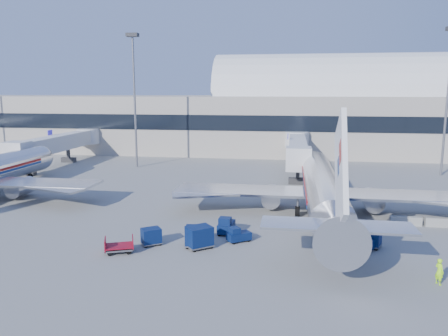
% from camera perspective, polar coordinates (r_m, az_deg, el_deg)
% --- Properties ---
extents(ground, '(260.00, 260.00, 0.00)m').
position_cam_1_polar(ground, '(44.43, -0.07, -7.18)').
color(ground, gray).
rests_on(ground, ground).
extents(terminal, '(170.00, 28.15, 21.00)m').
position_cam_1_polar(terminal, '(100.10, -2.84, 6.83)').
color(terminal, '#B2AA9E').
rests_on(terminal, ground).
extents(airliner_main, '(32.00, 37.26, 12.07)m').
position_cam_1_polar(airliner_main, '(47.68, 12.76, -2.60)').
color(airliner_main, silver).
rests_on(airliner_main, ground).
extents(jetbridge_near, '(4.40, 27.50, 6.25)m').
position_cam_1_polar(jetbridge_near, '(73.33, 9.57, 2.69)').
color(jetbridge_near, silver).
rests_on(jetbridge_near, ground).
extents(jetbridge_mid, '(4.40, 27.50, 6.25)m').
position_cam_1_polar(jetbridge_mid, '(83.98, -20.47, 3.12)').
color(jetbridge_mid, silver).
rests_on(jetbridge_mid, ground).
extents(mast_west, '(2.00, 1.20, 22.60)m').
position_cam_1_polar(mast_west, '(76.68, -11.67, 11.08)').
color(mast_west, slate).
rests_on(mast_west, ground).
extents(barrier_near, '(3.00, 0.55, 0.90)m').
position_cam_1_polar(barrier_near, '(47.15, 22.65, -6.39)').
color(barrier_near, '#9E9E96').
rests_on(barrier_near, ground).
extents(barrier_mid, '(3.00, 0.55, 0.90)m').
position_cam_1_polar(barrier_mid, '(48.06, 26.49, -6.38)').
color(barrier_mid, '#9E9E96').
rests_on(barrier_mid, ground).
extents(tug_lead, '(2.30, 2.04, 1.35)m').
position_cam_1_polar(tug_lead, '(38.99, 1.85, -8.73)').
color(tug_lead, '#091A47').
rests_on(tug_lead, ground).
extents(tug_right, '(2.59, 2.23, 1.52)m').
position_cam_1_polar(tug_right, '(39.16, 17.25, -9.00)').
color(tug_right, '#091A47').
rests_on(tug_right, ground).
extents(tug_left, '(1.43, 2.59, 1.63)m').
position_cam_1_polar(tug_left, '(41.15, 0.26, -7.52)').
color(tug_left, '#091A47').
rests_on(tug_left, ground).
extents(cart_train_a, '(2.68, 2.60, 1.88)m').
position_cam_1_polar(cart_train_a, '(37.43, -3.23, -8.93)').
color(cart_train_a, '#091A47').
rests_on(cart_train_a, ground).
extents(cart_train_b, '(2.22, 1.82, 1.78)m').
position_cam_1_polar(cart_train_b, '(37.74, -3.54, -8.86)').
color(cart_train_b, '#091A47').
rests_on(cart_train_b, ground).
extents(cart_train_c, '(2.10, 2.00, 1.47)m').
position_cam_1_polar(cart_train_c, '(38.68, -9.49, -8.77)').
color(cart_train_c, '#091A47').
rests_on(cart_train_c, ground).
extents(cart_solo_near, '(2.45, 2.10, 1.85)m').
position_cam_1_polar(cart_solo_near, '(35.76, 14.34, -10.20)').
color(cart_solo_near, '#091A47').
rests_on(cart_solo_near, ground).
extents(cart_solo_far, '(2.43, 2.17, 1.77)m').
position_cam_1_polar(cart_solo_far, '(39.68, 18.42, -8.43)').
color(cart_solo_far, '#091A47').
rests_on(cart_solo_far, ground).
extents(cart_open_red, '(2.76, 2.37, 0.62)m').
position_cam_1_polar(cart_open_red, '(37.57, -13.47, -10.03)').
color(cart_open_red, slate).
rests_on(cart_open_red, ground).
extents(ramp_worker, '(0.71, 0.81, 1.87)m').
position_cam_1_polar(ramp_worker, '(34.19, 26.31, -12.02)').
color(ramp_worker, '#91E718').
rests_on(ramp_worker, ground).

